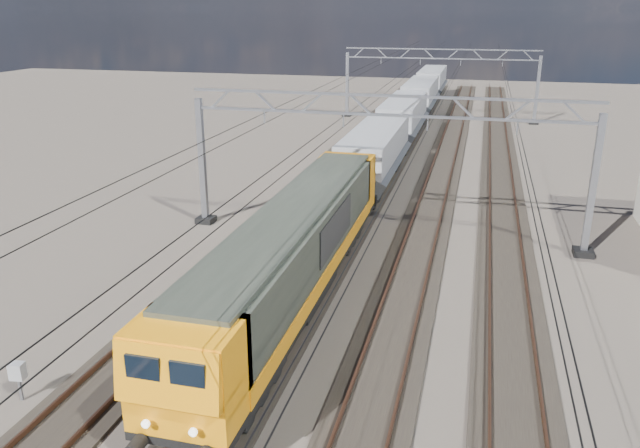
% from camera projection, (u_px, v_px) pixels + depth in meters
% --- Properties ---
extents(ground, '(160.00, 160.00, 0.00)m').
position_uv_depth(ground, '(366.00, 268.00, 27.62)').
color(ground, '#2A2520').
rests_on(ground, ground).
extents(track_outer_west, '(2.60, 140.00, 0.30)m').
position_uv_depth(track_outer_west, '(240.00, 254.00, 29.01)').
color(track_outer_west, black).
rests_on(track_outer_west, ground).
extents(track_loco, '(2.60, 140.00, 0.30)m').
position_uv_depth(track_loco, '(323.00, 262.00, 28.07)').
color(track_loco, black).
rests_on(track_loco, ground).
extents(track_inner_east, '(2.60, 140.00, 0.30)m').
position_uv_depth(track_inner_east, '(412.00, 271.00, 27.12)').
color(track_inner_east, black).
rests_on(track_inner_east, ground).
extents(track_outer_east, '(2.60, 140.00, 0.30)m').
position_uv_depth(track_outer_east, '(507.00, 280.00, 26.18)').
color(track_outer_east, black).
rests_on(track_outer_east, ground).
extents(catenary_gantry_mid, '(19.90, 0.90, 7.11)m').
position_uv_depth(catenary_gantry_mid, '(383.00, 162.00, 30.00)').
color(catenary_gantry_mid, gray).
rests_on(catenary_gantry_mid, ground).
extents(catenary_gantry_far, '(19.90, 0.90, 7.11)m').
position_uv_depth(catenary_gantry_far, '(439.00, 81.00, 62.93)').
color(catenary_gantry_far, gray).
rests_on(catenary_gantry_far, ground).
extents(overhead_wires, '(12.03, 140.00, 0.53)m').
position_uv_depth(overhead_wires, '(396.00, 111.00, 33.05)').
color(overhead_wires, black).
rests_on(overhead_wires, ground).
extents(locomotive, '(2.76, 21.10, 3.62)m').
position_uv_depth(locomotive, '(295.00, 248.00, 23.48)').
color(locomotive, black).
rests_on(locomotive, ground).
extents(hopper_wagon_lead, '(3.38, 13.00, 3.25)m').
position_uv_depth(hopper_wagon_lead, '(375.00, 152.00, 39.70)').
color(hopper_wagon_lead, black).
rests_on(hopper_wagon_lead, ground).
extents(hopper_wagon_mid, '(3.38, 13.00, 3.25)m').
position_uv_depth(hopper_wagon_mid, '(403.00, 117.00, 52.70)').
color(hopper_wagon_mid, black).
rests_on(hopper_wagon_mid, ground).
extents(hopper_wagon_third, '(3.38, 13.00, 3.25)m').
position_uv_depth(hopper_wagon_third, '(420.00, 95.00, 65.69)').
color(hopper_wagon_third, black).
rests_on(hopper_wagon_third, ground).
extents(hopper_wagon_fourth, '(3.38, 13.00, 3.25)m').
position_uv_depth(hopper_wagon_fourth, '(432.00, 81.00, 78.68)').
color(hopper_wagon_fourth, black).
rests_on(hopper_wagon_fourth, ground).
extents(trackside_cabinet, '(0.45, 0.36, 1.23)m').
position_uv_depth(trackside_cabinet, '(17.00, 372.00, 18.02)').
color(trackside_cabinet, gray).
rests_on(trackside_cabinet, ground).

